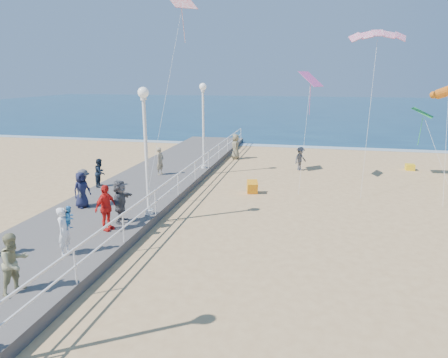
% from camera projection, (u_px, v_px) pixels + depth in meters
% --- Properties ---
extents(ground, '(160.00, 160.00, 0.00)m').
position_uv_depth(ground, '(274.00, 233.00, 16.10)').
color(ground, tan).
rests_on(ground, ground).
extents(ocean, '(160.00, 90.00, 0.05)m').
position_uv_depth(ocean, '(306.00, 108.00, 77.56)').
color(ocean, '#0D3150').
rests_on(ocean, ground).
extents(surf_line, '(160.00, 1.20, 0.04)m').
position_uv_depth(surf_line, '(296.00, 147.00, 35.48)').
color(surf_line, silver).
rests_on(surf_line, ground).
extents(boardwalk, '(5.00, 44.00, 0.40)m').
position_uv_depth(boardwalk, '(104.00, 215.00, 17.60)').
color(boardwalk, '#64605B').
rests_on(boardwalk, ground).
extents(railing, '(0.05, 42.00, 0.55)m').
position_uv_depth(railing, '(155.00, 195.00, 16.83)').
color(railing, white).
rests_on(railing, boardwalk).
extents(lamp_post_mid, '(0.44, 0.44, 5.32)m').
position_uv_depth(lamp_post_mid, '(145.00, 138.00, 16.28)').
color(lamp_post_mid, white).
rests_on(lamp_post_mid, boardwalk).
extents(lamp_post_far, '(0.44, 0.44, 5.32)m').
position_uv_depth(lamp_post_far, '(203.00, 117.00, 24.79)').
color(lamp_post_far, white).
rests_on(lamp_post_far, boardwalk).
extents(woman_holding_toddler, '(0.43, 0.62, 1.62)m').
position_uv_depth(woman_holding_toddler, '(64.00, 231.00, 13.06)').
color(woman_holding_toddler, white).
rests_on(woman_holding_toddler, boardwalk).
extents(toddler_held, '(0.33, 0.41, 0.79)m').
position_uv_depth(toddler_held, '(70.00, 217.00, 13.06)').
color(toddler_held, '#3892D5').
rests_on(toddler_held, boardwalk).
extents(spectator_1, '(0.82, 0.96, 1.71)m').
position_uv_depth(spectator_1, '(14.00, 263.00, 10.75)').
color(spectator_1, tan).
rests_on(spectator_1, boardwalk).
extents(spectator_2, '(0.79, 1.18, 1.70)m').
position_uv_depth(spectator_2, '(84.00, 188.00, 18.00)').
color(spectator_2, '#4F5054').
rests_on(spectator_2, boardwalk).
extents(spectator_3, '(0.70, 1.13, 1.79)m').
position_uv_depth(spectator_3, '(106.00, 208.00, 15.11)').
color(spectator_3, red).
rests_on(spectator_3, boardwalk).
extents(spectator_4, '(0.81, 0.94, 1.63)m').
position_uv_depth(spectator_4, '(82.00, 190.00, 17.78)').
color(spectator_4, '#1B1F3C').
rests_on(spectator_4, boardwalk).
extents(spectator_5, '(0.72, 1.68, 1.76)m').
position_uv_depth(spectator_5, '(120.00, 201.00, 15.95)').
color(spectator_5, '#515155').
rests_on(spectator_5, boardwalk).
extents(spectator_6, '(0.50, 0.66, 1.65)m').
position_uv_depth(spectator_6, '(160.00, 161.00, 23.72)').
color(spectator_6, gray).
rests_on(spectator_6, boardwalk).
extents(spectator_7, '(0.67, 0.81, 1.51)m').
position_uv_depth(spectator_7, '(100.00, 173.00, 21.21)').
color(spectator_7, '#172332').
rests_on(spectator_7, boardwalk).
extents(beach_walker_a, '(1.09, 1.16, 1.57)m').
position_uv_depth(beach_walker_a, '(300.00, 159.00, 26.57)').
color(beach_walker_a, '#515255').
rests_on(beach_walker_a, ground).
extents(beach_walker_c, '(0.80, 1.04, 1.90)m').
position_uv_depth(beach_walker_c, '(236.00, 147.00, 30.13)').
color(beach_walker_c, '#7B7355').
rests_on(beach_walker_c, ground).
extents(box_kite, '(0.71, 0.82, 0.74)m').
position_uv_depth(box_kite, '(252.00, 188.00, 21.42)').
color(box_kite, '#E95C0D').
rests_on(box_kite, ground).
extents(beach_chair_left, '(0.55, 0.55, 0.40)m').
position_uv_depth(beach_chair_left, '(410.00, 167.00, 26.76)').
color(beach_chair_left, yellow).
rests_on(beach_chair_left, ground).
extents(kite_parafoil, '(2.99, 0.94, 0.65)m').
position_uv_depth(kite_parafoil, '(378.00, 33.00, 21.50)').
color(kite_parafoil, '#CB1753').
extents(kite_windsock, '(1.00, 2.66, 1.08)m').
position_uv_depth(kite_windsock, '(445.00, 92.00, 22.23)').
color(kite_windsock, orange).
extents(kite_diamond_pink, '(1.47, 1.62, 0.84)m').
position_uv_depth(kite_diamond_pink, '(311.00, 79.00, 22.57)').
color(kite_diamond_pink, '#E253A6').
extents(kite_diamond_green, '(1.52, 1.59, 0.56)m').
position_uv_depth(kite_diamond_green, '(423.00, 113.00, 23.91)').
color(kite_diamond_green, green).
extents(kite_diamond_redwhite, '(1.72, 1.70, 0.71)m').
position_uv_depth(kite_diamond_redwhite, '(183.00, 3.00, 21.77)').
color(kite_diamond_redwhite, red).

